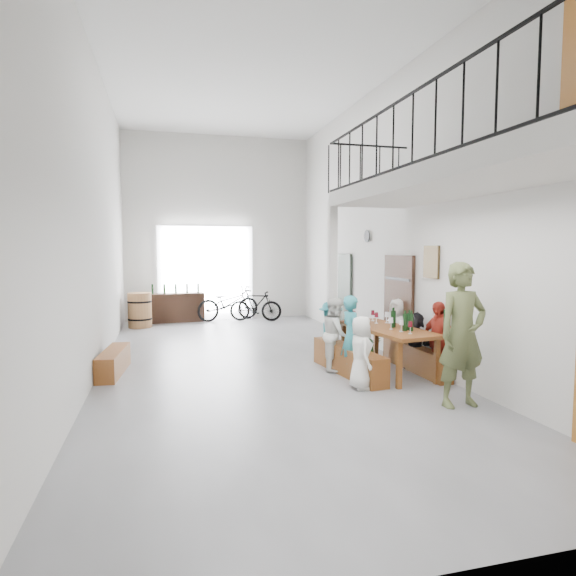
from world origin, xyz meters
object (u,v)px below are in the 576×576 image
object	(u,v)px
serving_counter	(176,308)
bench_inner	(348,360)
bicycle_near	(228,303)
tasting_table	(387,332)
host_standing	(462,335)
oak_barrel	(140,310)
side_bench	(114,362)

from	to	relation	value
serving_counter	bench_inner	bearing A→B (deg)	-73.69
serving_counter	bicycle_near	xyz separation A→B (m)	(1.51, -0.07, 0.09)
tasting_table	host_standing	xyz separation A→B (m)	(0.19, -1.85, 0.27)
bench_inner	bicycle_near	distance (m)	6.80
bench_inner	host_standing	world-z (taller)	host_standing
oak_barrel	tasting_table	bearing A→B (deg)	-54.90
side_bench	host_standing	world-z (taller)	host_standing
side_bench	tasting_table	bearing A→B (deg)	-13.91
tasting_table	host_standing	distance (m)	1.87
oak_barrel	host_standing	world-z (taller)	host_standing
oak_barrel	bicycle_near	distance (m)	2.58
host_standing	bicycle_near	xyz separation A→B (m)	(-1.99, 8.63, -0.46)
side_bench	host_standing	xyz separation A→B (m)	(4.70, -2.96, 0.77)
bench_inner	oak_barrel	bearing A→B (deg)	114.15
bench_inner	host_standing	bearing A→B (deg)	-72.96
side_bench	bench_inner	bearing A→B (deg)	-15.03
side_bench	bicycle_near	size ratio (longest dim) A/B	0.75
serving_counter	bicycle_near	bearing A→B (deg)	-7.72
tasting_table	serving_counter	xyz separation A→B (m)	(-3.31, 6.86, -0.29)
serving_counter	host_standing	size ratio (longest dim) A/B	0.82
oak_barrel	serving_counter	xyz separation A→B (m)	(0.98, 0.75, -0.05)
bench_inner	host_standing	distance (m)	2.24
bench_inner	oak_barrel	distance (m)	7.03
host_standing	bicycle_near	size ratio (longest dim) A/B	1.00
side_bench	bicycle_near	world-z (taller)	bicycle_near
bench_inner	oak_barrel	size ratio (longest dim) A/B	2.18
side_bench	host_standing	distance (m)	5.61
oak_barrel	serving_counter	bearing A→B (deg)	37.72
tasting_table	oak_barrel	xyz separation A→B (m)	(-4.29, 6.10, -0.24)
bench_inner	side_bench	bearing A→B (deg)	158.07
host_standing	bicycle_near	bearing A→B (deg)	100.30
oak_barrel	side_bench	bearing A→B (deg)	-92.58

